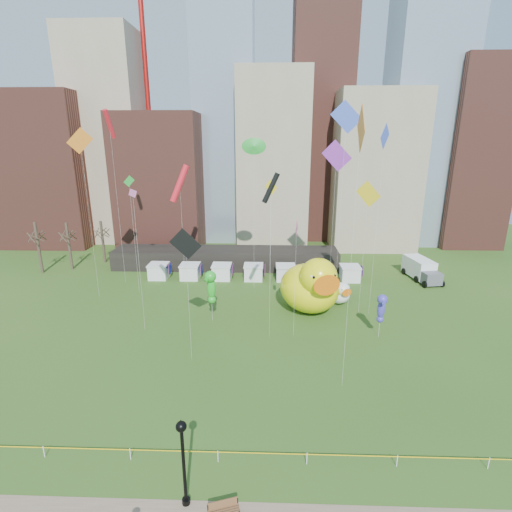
{
  "coord_description": "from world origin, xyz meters",
  "views": [
    {
      "loc": [
        3.27,
        -20.92,
        20.91
      ],
      "look_at": [
        2.29,
        8.78,
        12.0
      ],
      "focal_mm": 27.0,
      "sensor_mm": 36.0,
      "label": 1
    }
  ],
  "objects_px": {
    "small_duck": "(339,293)",
    "seahorse_green": "(211,285)",
    "box_truck": "(421,269)",
    "big_duck": "(311,286)",
    "park_bench": "(223,509)",
    "lamppost": "(183,454)",
    "seahorse_purple": "(382,306)"
  },
  "relations": [
    {
      "from": "small_duck",
      "to": "park_bench",
      "type": "height_order",
      "value": "small_duck"
    },
    {
      "from": "big_duck",
      "to": "small_duck",
      "type": "xyz_separation_m",
      "value": [
        4.03,
        2.76,
        -2.03
      ]
    },
    {
      "from": "small_duck",
      "to": "park_bench",
      "type": "bearing_deg",
      "value": -132.71
    },
    {
      "from": "box_truck",
      "to": "seahorse_purple",
      "type": "bearing_deg",
      "value": -131.15
    },
    {
      "from": "small_duck",
      "to": "box_truck",
      "type": "height_order",
      "value": "small_duck"
    },
    {
      "from": "small_duck",
      "to": "seahorse_green",
      "type": "relative_size",
      "value": 0.74
    },
    {
      "from": "big_duck",
      "to": "park_bench",
      "type": "xyz_separation_m",
      "value": [
        -7.87,
        -28.24,
        -3.02
      ]
    },
    {
      "from": "lamppost",
      "to": "box_truck",
      "type": "relative_size",
      "value": 0.77
    },
    {
      "from": "seahorse_purple",
      "to": "park_bench",
      "type": "xyz_separation_m",
      "value": [
        -14.82,
        -21.77,
        -3.19
      ]
    },
    {
      "from": "seahorse_green",
      "to": "lamppost",
      "type": "height_order",
      "value": "seahorse_green"
    },
    {
      "from": "small_duck",
      "to": "lamppost",
      "type": "height_order",
      "value": "lamppost"
    },
    {
      "from": "seahorse_purple",
      "to": "box_truck",
      "type": "distance_m",
      "value": 22.49
    },
    {
      "from": "park_bench",
      "to": "seahorse_purple",
      "type": "bearing_deg",
      "value": 38.66
    },
    {
      "from": "big_duck",
      "to": "small_duck",
      "type": "bearing_deg",
      "value": 18.58
    },
    {
      "from": "small_duck",
      "to": "lamppost",
      "type": "xyz_separation_m",
      "value": [
        -14.22,
        -30.31,
        2.18
      ]
    },
    {
      "from": "small_duck",
      "to": "park_bench",
      "type": "xyz_separation_m",
      "value": [
        -11.89,
        -31.0,
        -0.99
      ]
    },
    {
      "from": "park_bench",
      "to": "lamppost",
      "type": "bearing_deg",
      "value": 146.31
    },
    {
      "from": "big_duck",
      "to": "small_duck",
      "type": "height_order",
      "value": "big_duck"
    },
    {
      "from": "seahorse_green",
      "to": "park_bench",
      "type": "relative_size",
      "value": 3.35
    },
    {
      "from": "big_duck",
      "to": "seahorse_green",
      "type": "bearing_deg",
      "value": 178.09
    },
    {
      "from": "small_duck",
      "to": "box_truck",
      "type": "distance_m",
      "value": 17.59
    },
    {
      "from": "big_duck",
      "to": "seahorse_purple",
      "type": "bearing_deg",
      "value": -58.84
    },
    {
      "from": "small_duck",
      "to": "seahorse_green",
      "type": "bearing_deg",
      "value": 177.96
    },
    {
      "from": "big_duck",
      "to": "small_duck",
      "type": "relative_size",
      "value": 2.32
    },
    {
      "from": "seahorse_green",
      "to": "seahorse_purple",
      "type": "distance_m",
      "value": 19.4
    },
    {
      "from": "small_duck",
      "to": "park_bench",
      "type": "distance_m",
      "value": 33.22
    },
    {
      "from": "small_duck",
      "to": "big_duck",
      "type": "bearing_deg",
      "value": -167.28
    },
    {
      "from": "seahorse_purple",
      "to": "lamppost",
      "type": "xyz_separation_m",
      "value": [
        -17.14,
        -21.07,
        -0.02
      ]
    },
    {
      "from": "seahorse_purple",
      "to": "big_duck",
      "type": "bearing_deg",
      "value": 142.19
    },
    {
      "from": "lamppost",
      "to": "box_truck",
      "type": "distance_m",
      "value": 49.48
    },
    {
      "from": "big_duck",
      "to": "park_bench",
      "type": "bearing_deg",
      "value": -121.43
    },
    {
      "from": "seahorse_green",
      "to": "box_truck",
      "type": "xyz_separation_m",
      "value": [
        30.66,
        15.69,
        -3.03
      ]
    }
  ]
}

